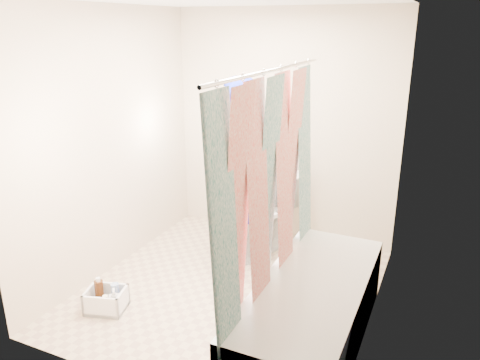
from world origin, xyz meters
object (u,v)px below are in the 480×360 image
at_px(cleaning_caddy, 107,301).
at_px(plumber, 235,175).
at_px(bathtub, 311,312).
at_px(toilet, 261,214).

bearing_deg(cleaning_caddy, plumber, 46.72).
distance_m(plumber, cleaning_caddy, 1.55).
distance_m(bathtub, toilet, 1.51).
height_order(plumber, cleaning_caddy, plumber).
bearing_deg(cleaning_caddy, bathtub, -6.55).
distance_m(bathtub, plumber, 1.50).
bearing_deg(toilet, bathtub, -33.86).
relative_size(bathtub, toilet, 2.14).
bearing_deg(bathtub, plumber, 138.66).
height_order(toilet, cleaning_caddy, toilet).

